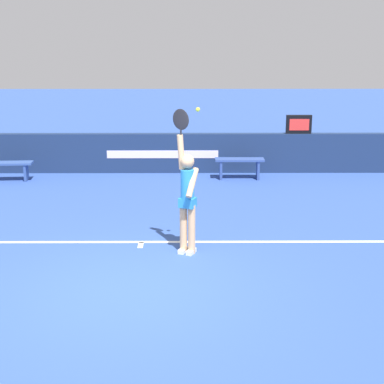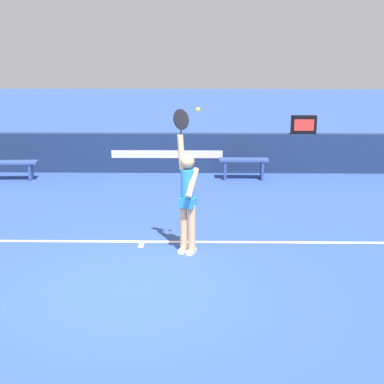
# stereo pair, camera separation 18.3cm
# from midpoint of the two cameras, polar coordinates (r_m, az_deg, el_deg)

# --- Properties ---
(ground_plane) EXTENTS (60.00, 60.00, 0.00)m
(ground_plane) POSITION_cam_midpoint_polar(r_m,az_deg,el_deg) (8.77, -5.52, -9.34)
(ground_plane) COLOR #2E4C95
(court_lines) EXTENTS (11.54, 5.46, 0.00)m
(court_lines) POSITION_cam_midpoint_polar(r_m,az_deg,el_deg) (8.18, -6.02, -11.26)
(court_lines) COLOR white
(court_lines) RESTS_ON ground
(back_wall) EXTENTS (14.59, 0.24, 1.04)m
(back_wall) POSITION_cam_midpoint_polar(r_m,az_deg,el_deg) (15.61, -2.67, 3.80)
(back_wall) COLOR navy
(back_wall) RESTS_ON ground
(speed_display) EXTENTS (0.65, 0.15, 0.48)m
(speed_display) POSITION_cam_midpoint_polar(r_m,az_deg,el_deg) (15.69, 11.07, 6.41)
(speed_display) COLOR black
(speed_display) RESTS_ON back_wall
(tennis_player) EXTENTS (0.46, 0.45, 2.46)m
(tennis_player) POSITION_cam_midpoint_polar(r_m,az_deg,el_deg) (9.77, 0.08, -0.31)
(tennis_player) COLOR tan
(tennis_player) RESTS_ON ground
(tennis_ball) EXTENTS (0.07, 0.07, 0.07)m
(tennis_ball) POSITION_cam_midpoint_polar(r_m,az_deg,el_deg) (9.36, 1.13, 7.98)
(tennis_ball) COLOR #CCE434
(courtside_bench_near) EXTENTS (1.24, 0.37, 0.52)m
(courtside_bench_near) POSITION_cam_midpoint_polar(r_m,az_deg,el_deg) (14.93, 5.36, 2.68)
(courtside_bench_near) COLOR #31498D
(courtside_bench_near) RESTS_ON ground
(courtside_bench_far) EXTENTS (1.45, 0.44, 0.48)m
(courtside_bench_far) POSITION_cam_midpoint_polar(r_m,az_deg,el_deg) (15.44, -16.98, 2.42)
(courtside_bench_far) COLOR #314D8D
(courtside_bench_far) RESTS_ON ground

